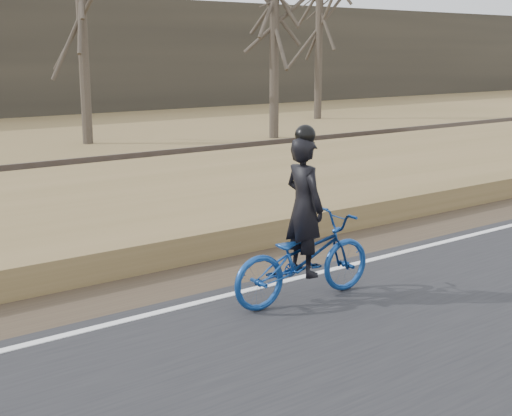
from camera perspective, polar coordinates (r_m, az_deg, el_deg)
cyclist at (r=9.14m, az=3.83°, el=-3.08°), size 2.14×0.84×2.27m
bare_tree_center at (r=25.88m, az=-13.77°, el=14.48°), size 0.36×0.36×8.57m
bare_tree_right at (r=26.91m, az=1.48°, el=13.79°), size 0.36×0.36×7.68m
bare_tree_far_right at (r=34.81m, az=5.09°, el=14.69°), size 0.36×0.36×9.19m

